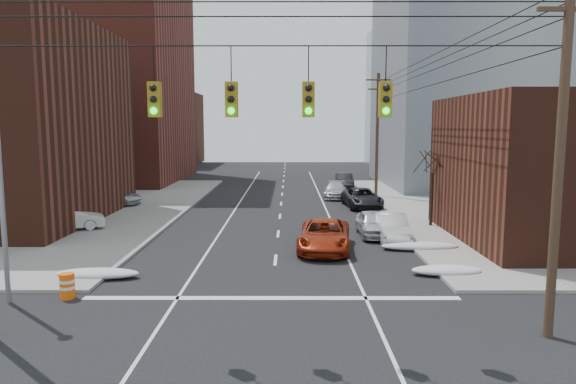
{
  "coord_description": "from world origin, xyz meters",
  "views": [
    {
      "loc": [
        0.64,
        -11.89,
        6.34
      ],
      "look_at": [
        0.59,
        14.2,
        3.0
      ],
      "focal_mm": 32.0,
      "sensor_mm": 36.0,
      "label": 1
    }
  ],
  "objects_px": {
    "parked_car_b": "(392,228)",
    "parked_car_d": "(336,190)",
    "lot_car_d": "(73,197)",
    "lot_car_b": "(112,197)",
    "construction_barrel": "(67,286)",
    "red_pickup": "(324,235)",
    "parked_car_e": "(344,181)",
    "parked_car_f": "(344,181)",
    "parked_car_a": "(373,224)",
    "parked_car_c": "(362,198)",
    "lot_car_c": "(10,201)",
    "lot_car_a": "(69,219)"
  },
  "relations": [
    {
      "from": "parked_car_b",
      "to": "parked_car_f",
      "type": "relative_size",
      "value": 0.96
    },
    {
      "from": "parked_car_b",
      "to": "lot_car_d",
      "type": "bearing_deg",
      "value": 153.84
    },
    {
      "from": "red_pickup",
      "to": "parked_car_b",
      "type": "distance_m",
      "value": 4.53
    },
    {
      "from": "parked_car_b",
      "to": "lot_car_d",
      "type": "height_order",
      "value": "parked_car_b"
    },
    {
      "from": "lot_car_d",
      "to": "construction_barrel",
      "type": "distance_m",
      "value": 23.66
    },
    {
      "from": "parked_car_f",
      "to": "parked_car_d",
      "type": "bearing_deg",
      "value": -101.59
    },
    {
      "from": "parked_car_d",
      "to": "lot_car_a",
      "type": "xyz_separation_m",
      "value": [
        -17.37,
        -15.01,
        0.12
      ]
    },
    {
      "from": "parked_car_f",
      "to": "parked_car_c",
      "type": "bearing_deg",
      "value": -89.68
    },
    {
      "from": "red_pickup",
      "to": "lot_car_a",
      "type": "height_order",
      "value": "red_pickup"
    },
    {
      "from": "red_pickup",
      "to": "parked_car_a",
      "type": "xyz_separation_m",
      "value": [
        3.08,
        3.44,
        -0.04
      ]
    },
    {
      "from": "parked_car_d",
      "to": "parked_car_f",
      "type": "xyz_separation_m",
      "value": [
        1.6,
        7.59,
        0.07
      ]
    },
    {
      "from": "parked_car_b",
      "to": "parked_car_f",
      "type": "distance_m",
      "value": 24.78
    },
    {
      "from": "parked_car_c",
      "to": "lot_car_b",
      "type": "bearing_deg",
      "value": 174.49
    },
    {
      "from": "parked_car_e",
      "to": "lot_car_b",
      "type": "xyz_separation_m",
      "value": [
        -19.84,
        -13.02,
        0.18
      ]
    },
    {
      "from": "red_pickup",
      "to": "parked_car_d",
      "type": "xyz_separation_m",
      "value": [
        2.32,
        19.45,
        -0.08
      ]
    },
    {
      "from": "parked_car_b",
      "to": "parked_car_d",
      "type": "relative_size",
      "value": 0.92
    },
    {
      "from": "parked_car_f",
      "to": "lot_car_b",
      "type": "xyz_separation_m",
      "value": [
        -19.84,
        -12.63,
        0.05
      ]
    },
    {
      "from": "parked_car_a",
      "to": "parked_car_c",
      "type": "xyz_separation_m",
      "value": [
        0.85,
        10.58,
        0.03
      ]
    },
    {
      "from": "parked_car_b",
      "to": "lot_car_b",
      "type": "xyz_separation_m",
      "value": [
        -19.84,
        12.15,
        0.08
      ]
    },
    {
      "from": "red_pickup",
      "to": "lot_car_c",
      "type": "relative_size",
      "value": 1.07
    },
    {
      "from": "parked_car_d",
      "to": "parked_car_f",
      "type": "bearing_deg",
      "value": 84.3
    },
    {
      "from": "parked_car_d",
      "to": "parked_car_f",
      "type": "distance_m",
      "value": 7.76
    },
    {
      "from": "parked_car_b",
      "to": "parked_car_d",
      "type": "distance_m",
      "value": 17.27
    },
    {
      "from": "parked_car_a",
      "to": "parked_car_c",
      "type": "height_order",
      "value": "parked_car_c"
    },
    {
      "from": "parked_car_b",
      "to": "parked_car_f",
      "type": "bearing_deg",
      "value": 91.66
    },
    {
      "from": "parked_car_b",
      "to": "parked_car_e",
      "type": "height_order",
      "value": "parked_car_b"
    },
    {
      "from": "lot_car_c",
      "to": "parked_car_a",
      "type": "bearing_deg",
      "value": -130.48
    },
    {
      "from": "parked_car_d",
      "to": "lot_car_b",
      "type": "relative_size",
      "value": 1.01
    },
    {
      "from": "parked_car_d",
      "to": "parked_car_e",
      "type": "bearing_deg",
      "value": 84.87
    },
    {
      "from": "red_pickup",
      "to": "parked_car_b",
      "type": "relative_size",
      "value": 1.25
    },
    {
      "from": "construction_barrel",
      "to": "lot_car_a",
      "type": "bearing_deg",
      "value": 112.66
    },
    {
      "from": "parked_car_f",
      "to": "lot_car_a",
      "type": "distance_m",
      "value": 29.5
    },
    {
      "from": "red_pickup",
      "to": "parked_car_e",
      "type": "relative_size",
      "value": 1.5
    },
    {
      "from": "parked_car_b",
      "to": "parked_car_c",
      "type": "relative_size",
      "value": 0.81
    },
    {
      "from": "lot_car_a",
      "to": "lot_car_b",
      "type": "relative_size",
      "value": 0.85
    },
    {
      "from": "red_pickup",
      "to": "parked_car_f",
      "type": "xyz_separation_m",
      "value": [
        3.92,
        27.04,
        -0.01
      ]
    },
    {
      "from": "parked_car_e",
      "to": "construction_barrel",
      "type": "distance_m",
      "value": 37.67
    },
    {
      "from": "lot_car_b",
      "to": "parked_car_e",
      "type": "bearing_deg",
      "value": -47.56
    },
    {
      "from": "lot_car_b",
      "to": "construction_barrel",
      "type": "bearing_deg",
      "value": -155.87
    },
    {
      "from": "lot_car_b",
      "to": "construction_barrel",
      "type": "relative_size",
      "value": 4.98
    },
    {
      "from": "red_pickup",
      "to": "parked_car_e",
      "type": "xyz_separation_m",
      "value": [
        3.92,
        27.43,
        -0.14
      ]
    },
    {
      "from": "lot_car_c",
      "to": "construction_barrel",
      "type": "height_order",
      "value": "lot_car_c"
    },
    {
      "from": "lot_car_b",
      "to": "parked_car_c",
      "type": "bearing_deg",
      "value": -81.97
    },
    {
      "from": "parked_car_a",
      "to": "construction_barrel",
      "type": "height_order",
      "value": "parked_car_a"
    },
    {
      "from": "parked_car_c",
      "to": "parked_car_a",
      "type": "bearing_deg",
      "value": -98.97
    },
    {
      "from": "parked_car_c",
      "to": "parked_car_d",
      "type": "relative_size",
      "value": 1.14
    },
    {
      "from": "parked_car_c",
      "to": "lot_car_a",
      "type": "xyz_separation_m",
      "value": [
        -18.97,
        -9.57,
        0.06
      ]
    },
    {
      "from": "construction_barrel",
      "to": "red_pickup",
      "type": "bearing_deg",
      "value": 36.93
    },
    {
      "from": "parked_car_c",
      "to": "lot_car_b",
      "type": "height_order",
      "value": "parked_car_c"
    },
    {
      "from": "lot_car_b",
      "to": "construction_barrel",
      "type": "distance_m",
      "value": 22.73
    }
  ]
}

